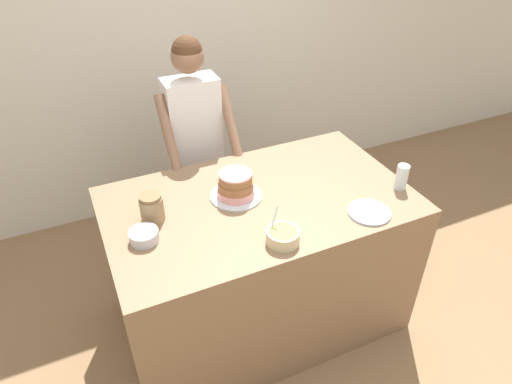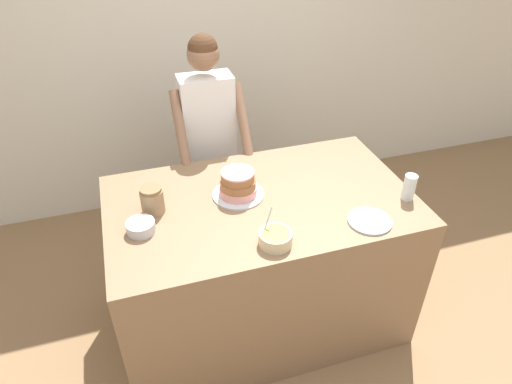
# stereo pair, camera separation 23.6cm
# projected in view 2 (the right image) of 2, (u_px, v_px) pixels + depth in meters

# --- Properties ---
(ground_plane) EXTENTS (14.00, 14.00, 0.00)m
(ground_plane) POSITION_uv_depth(u_px,v_px,m) (286.00, 379.00, 2.62)
(ground_plane) COLOR #93704C
(wall_back) EXTENTS (10.00, 0.05, 2.60)m
(wall_back) POSITION_uv_depth(u_px,v_px,m) (198.00, 47.00, 3.45)
(wall_back) COLOR silver
(wall_back) RESTS_ON ground_plane
(counter) EXTENTS (1.65, 0.98, 0.94)m
(counter) POSITION_uv_depth(u_px,v_px,m) (260.00, 262.00, 2.73)
(counter) COLOR #8C6B4C
(counter) RESTS_ON ground_plane
(person_baker) EXTENTS (0.46, 0.44, 1.63)m
(person_baker) POSITION_uv_depth(u_px,v_px,m) (209.00, 130.00, 2.97)
(person_baker) COLOR #2D2D38
(person_baker) RESTS_ON ground_plane
(cake) EXTENTS (0.28, 0.28, 0.15)m
(cake) POSITION_uv_depth(u_px,v_px,m) (238.00, 185.00, 2.46)
(cake) COLOR silver
(cake) RESTS_ON counter
(frosting_bowl_olive) EXTENTS (0.16, 0.16, 0.17)m
(frosting_bowl_olive) POSITION_uv_depth(u_px,v_px,m) (275.00, 238.00, 2.15)
(frosting_bowl_olive) COLOR beige
(frosting_bowl_olive) RESTS_ON counter
(frosting_bowl_white) EXTENTS (0.14, 0.14, 0.06)m
(frosting_bowl_white) POSITION_uv_depth(u_px,v_px,m) (141.00, 226.00, 2.23)
(frosting_bowl_white) COLOR silver
(frosting_bowl_white) RESTS_ON counter
(drinking_glass) EXTENTS (0.07, 0.07, 0.15)m
(drinking_glass) POSITION_uv_depth(u_px,v_px,m) (409.00, 187.00, 2.43)
(drinking_glass) COLOR silver
(drinking_glass) RESTS_ON counter
(ceramic_plate) EXTENTS (0.22, 0.22, 0.01)m
(ceramic_plate) POSITION_uv_depth(u_px,v_px,m) (370.00, 221.00, 2.30)
(ceramic_plate) COLOR silver
(ceramic_plate) RESTS_ON counter
(stoneware_jar) EXTENTS (0.12, 0.12, 0.15)m
(stoneware_jar) POSITION_uv_depth(u_px,v_px,m) (152.00, 200.00, 2.33)
(stoneware_jar) COLOR #9E7F5B
(stoneware_jar) RESTS_ON counter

